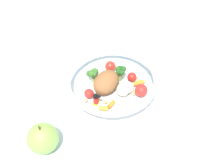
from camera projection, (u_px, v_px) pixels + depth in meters
The scene contains 3 objects.
ground_plane at pixel (109, 87), 0.79m from camera, with size 2.40×2.40×0.00m, color silver.
food_container at pixel (113, 83), 0.76m from camera, with size 0.23×0.23×0.06m.
loose_apple at pixel (43, 138), 0.64m from camera, with size 0.07×0.07×0.08m.
Camera 1 is at (0.46, 0.24, 0.59)m, focal length 47.07 mm.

